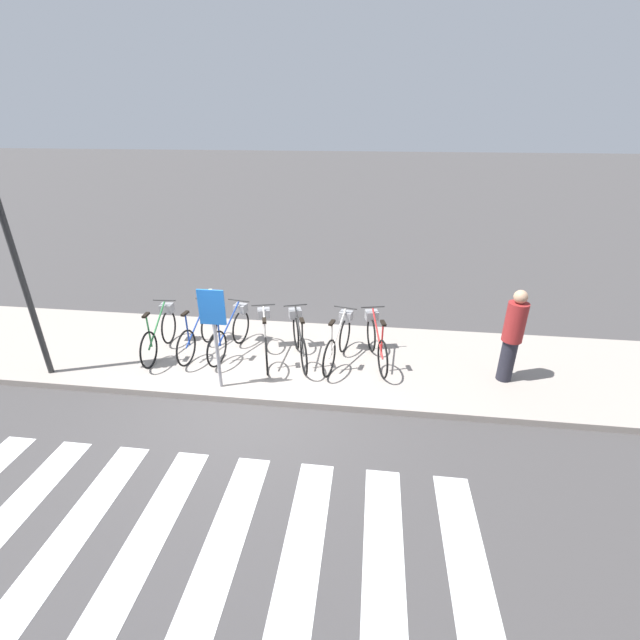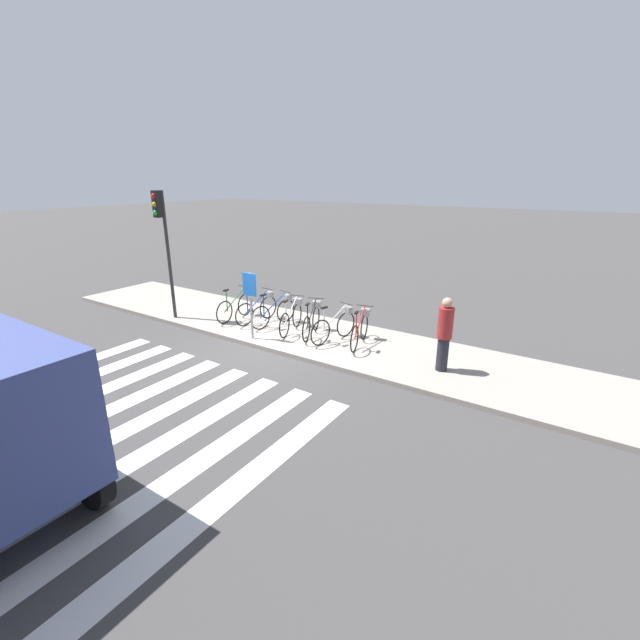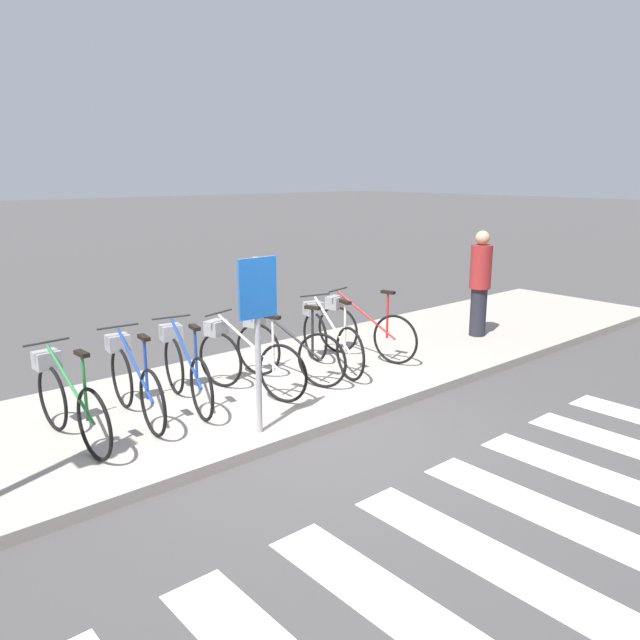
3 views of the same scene
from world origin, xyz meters
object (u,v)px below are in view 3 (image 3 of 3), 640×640
at_px(parked_bicycle_0, 67,399).
at_px(parked_bicycle_1, 133,379).
at_px(sign_post, 258,315).
at_px(parked_bicycle_4, 283,346).
at_px(parked_bicycle_6, 360,327).
at_px(parked_bicycle_3, 244,357).
at_px(pedestrian, 480,281).
at_px(parked_bicycle_2, 184,366).
at_px(parked_bicycle_5, 328,336).

relative_size(parked_bicycle_0, parked_bicycle_1, 1.00).
bearing_deg(sign_post, parked_bicycle_0, 145.85).
relative_size(parked_bicycle_4, parked_bicycle_6, 0.98).
xyz_separation_m(parked_bicycle_3, sign_post, (-0.55, -1.09, 0.79)).
distance_m(parked_bicycle_0, sign_post, 2.05).
bearing_deg(parked_bicycle_4, parked_bicycle_1, 178.51).
relative_size(parked_bicycle_3, pedestrian, 0.95).
bearing_deg(parked_bicycle_6, pedestrian, -9.54).
distance_m(parked_bicycle_2, pedestrian, 5.18).
bearing_deg(parked_bicycle_2, parked_bicycle_5, -2.33).
relative_size(parked_bicycle_5, pedestrian, 0.96).
distance_m(parked_bicycle_0, parked_bicycle_3, 2.11).
xyz_separation_m(parked_bicycle_0, sign_post, (1.56, -1.06, 0.79)).
bearing_deg(parked_bicycle_1, parked_bicycle_2, 2.73).
xyz_separation_m(parked_bicycle_0, parked_bicycle_2, (1.39, 0.19, 0.00)).
xyz_separation_m(parked_bicycle_0, parked_bicycle_3, (2.11, 0.03, 0.00)).
xyz_separation_m(pedestrian, sign_post, (-4.97, -0.87, 0.34)).
distance_m(parked_bicycle_5, parked_bicycle_6, 0.70).
bearing_deg(parked_bicycle_4, sign_post, -135.72).
height_order(parked_bicycle_6, sign_post, sign_post).
xyz_separation_m(parked_bicycle_0, parked_bicycle_1, (0.75, 0.16, 0.00)).
height_order(parked_bicycle_5, pedestrian, pedestrian).
bearing_deg(parked_bicycle_4, parked_bicycle_3, -173.39).
height_order(parked_bicycle_4, sign_post, sign_post).
bearing_deg(parked_bicycle_5, parked_bicycle_0, -178.39).
bearing_deg(parked_bicycle_3, parked_bicycle_6, 4.47).
bearing_deg(parked_bicycle_6, parked_bicycle_5, -172.21).
bearing_deg(parked_bicycle_1, parked_bicycle_4, -1.49).
height_order(parked_bicycle_3, parked_bicycle_4, same).
bearing_deg(parked_bicycle_3, parked_bicycle_1, 174.68).
xyz_separation_m(parked_bicycle_4, parked_bicycle_6, (1.47, 0.09, 0.00)).
relative_size(parked_bicycle_1, parked_bicycle_4, 1.04).
xyz_separation_m(parked_bicycle_1, parked_bicycle_4, (2.00, -0.05, 0.00)).
bearing_deg(parked_bicycle_0, parked_bicycle_5, 1.61).
relative_size(parked_bicycle_1, parked_bicycle_2, 1.01).
relative_size(parked_bicycle_0, pedestrian, 0.98).
height_order(parked_bicycle_0, parked_bicycle_4, same).
relative_size(parked_bicycle_5, parked_bicycle_6, 1.00).
bearing_deg(sign_post, parked_bicycle_5, 30.52).
bearing_deg(parked_bicycle_6, parked_bicycle_4, -176.47).
bearing_deg(parked_bicycle_5, parked_bicycle_2, 177.67).
height_order(parked_bicycle_4, parked_bicycle_5, same).
relative_size(parked_bicycle_2, pedestrian, 0.96).
xyz_separation_m(parked_bicycle_0, parked_bicycle_5, (3.52, 0.10, 0.00)).
distance_m(parked_bicycle_4, sign_post, 1.84).
xyz_separation_m(parked_bicycle_3, parked_bicycle_4, (0.64, 0.07, 0.00)).
bearing_deg(parked_bicycle_0, parked_bicycle_1, 11.71).
bearing_deg(parked_bicycle_6, parked_bicycle_1, -179.36).
bearing_deg(parked_bicycle_5, parked_bicycle_1, 178.83).
distance_m(parked_bicycle_3, parked_bicycle_6, 2.12).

